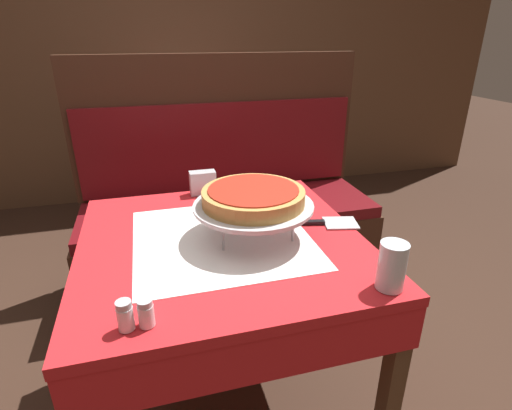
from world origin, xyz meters
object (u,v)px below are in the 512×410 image
object	(u,v)px
pepper_shaker	(146,313)
napkin_holder	(203,183)
water_glass_near	(392,266)
salt_shaker	(125,316)
pizza_server	(320,223)
deep_dish_pizza	(253,196)
condiment_caddy	(182,115)
dining_table_front	(223,265)
dining_table_rear	(189,137)
booth_bench	(228,225)
pizza_pan_stand	(253,207)

from	to	relation	value
pepper_shaker	napkin_holder	bearing A→B (deg)	72.52
water_glass_near	salt_shaker	xyz separation A→B (m)	(-0.62, 0.02, -0.03)
pizza_server	napkin_holder	xyz separation A→B (m)	(-0.33, 0.37, 0.04)
deep_dish_pizza	condiment_caddy	distance (m)	1.80
deep_dish_pizza	water_glass_near	distance (m)	0.44
dining_table_front	pizza_server	world-z (taller)	pizza_server
dining_table_rear	salt_shaker	world-z (taller)	salt_shaker
pizza_server	water_glass_near	distance (m)	0.38
booth_bench	dining_table_front	bearing A→B (deg)	-102.41
dining_table_rear	dining_table_front	bearing A→B (deg)	-93.25
condiment_caddy	pepper_shaker	bearing A→B (deg)	-97.80
deep_dish_pizza	pizza_pan_stand	bearing A→B (deg)	0.00
pizza_pan_stand	napkin_holder	xyz separation A→B (m)	(-0.10, 0.40, -0.05)
dining_table_front	deep_dish_pizza	distance (m)	0.25
dining_table_rear	salt_shaker	distance (m)	2.13
deep_dish_pizza	condiment_caddy	size ratio (longest dim) A/B	1.82
napkin_holder	pizza_pan_stand	bearing A→B (deg)	-76.20
pizza_server	salt_shaker	xyz separation A→B (m)	(-0.60, -0.36, 0.03)
pizza_server	condiment_caddy	bearing A→B (deg)	98.65
pizza_server	salt_shaker	distance (m)	0.70
dining_table_rear	deep_dish_pizza	size ratio (longest dim) A/B	2.75
dining_table_front	pizza_server	bearing A→B (deg)	1.59
pizza_server	water_glass_near	bearing A→B (deg)	-86.93
napkin_holder	deep_dish_pizza	bearing A→B (deg)	-76.20
dining_table_front	water_glass_near	xyz separation A→B (m)	(0.35, -0.37, 0.16)
dining_table_front	pizza_pan_stand	distance (m)	0.22
pepper_shaker	dining_table_rear	bearing A→B (deg)	81.01
pepper_shaker	water_glass_near	bearing A→B (deg)	-1.59
pizza_pan_stand	pizza_server	xyz separation A→B (m)	(0.23, 0.03, -0.10)
deep_dish_pizza	pizza_server	bearing A→B (deg)	6.11
salt_shaker	napkin_holder	xyz separation A→B (m)	(0.27, 0.73, 0.01)
deep_dish_pizza	salt_shaker	bearing A→B (deg)	-137.90
booth_bench	dining_table_rear	bearing A→B (deg)	95.83
pizza_pan_stand	napkin_holder	distance (m)	0.41
water_glass_near	napkin_holder	xyz separation A→B (m)	(-0.35, 0.75, -0.02)
pizza_pan_stand	condiment_caddy	world-z (taller)	condiment_caddy
pepper_shaker	condiment_caddy	distance (m)	2.15
dining_table_front	deep_dish_pizza	world-z (taller)	deep_dish_pizza
water_glass_near	pepper_shaker	distance (m)	0.58
dining_table_rear	water_glass_near	world-z (taller)	water_glass_near
water_glass_near	deep_dish_pizza	bearing A→B (deg)	125.83
booth_bench	pizza_server	size ratio (longest dim) A/B	5.43
pizza_server	condiment_caddy	distance (m)	1.79
dining_table_rear	pizza_pan_stand	xyz separation A→B (m)	(-0.00, -1.76, 0.20)
booth_bench	pepper_shaker	bearing A→B (deg)	-109.18
dining_table_rear	water_glass_near	xyz separation A→B (m)	(0.25, -2.11, 0.16)
booth_bench	deep_dish_pizza	bearing A→B (deg)	-96.03
pizza_pan_stand	napkin_holder	world-z (taller)	pizza_pan_stand
pizza_pan_stand	pepper_shaker	size ratio (longest dim) A/B	5.60
dining_table_front	dining_table_rear	xyz separation A→B (m)	(0.10, 1.74, -0.00)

